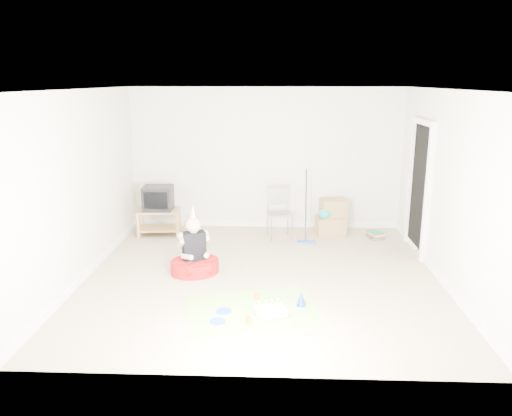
{
  "coord_description": "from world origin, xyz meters",
  "views": [
    {
      "loc": [
        0.19,
        -6.66,
        2.72
      ],
      "look_at": [
        -0.1,
        0.4,
        0.9
      ],
      "focal_mm": 35.0,
      "sensor_mm": 36.0,
      "label": 1
    }
  ],
  "objects_px": {
    "crt_tv": "(158,198)",
    "seated_woman": "(195,258)",
    "cardboard_boxes": "(331,218)",
    "tv_stand": "(159,220)",
    "folding_chair": "(280,214)",
    "birthday_cake": "(271,312)"
  },
  "relations": [
    {
      "from": "cardboard_boxes",
      "to": "birthday_cake",
      "type": "height_order",
      "value": "cardboard_boxes"
    },
    {
      "from": "birthday_cake",
      "to": "tv_stand",
      "type": "bearing_deg",
      "value": 123.14
    },
    {
      "from": "crt_tv",
      "to": "cardboard_boxes",
      "type": "height_order",
      "value": "crt_tv"
    },
    {
      "from": "crt_tv",
      "to": "cardboard_boxes",
      "type": "relative_size",
      "value": 0.79
    },
    {
      "from": "folding_chair",
      "to": "crt_tv",
      "type": "bearing_deg",
      "value": 177.21
    },
    {
      "from": "crt_tv",
      "to": "seated_woman",
      "type": "xyz_separation_m",
      "value": [
        0.93,
        -1.81,
        -0.46
      ]
    },
    {
      "from": "folding_chair",
      "to": "cardboard_boxes",
      "type": "distance_m",
      "value": 0.98
    },
    {
      "from": "folding_chair",
      "to": "birthday_cake",
      "type": "xyz_separation_m",
      "value": [
        -0.12,
        -3.03,
        -0.39
      ]
    },
    {
      "from": "folding_chair",
      "to": "cardboard_boxes",
      "type": "height_order",
      "value": "folding_chair"
    },
    {
      "from": "folding_chair",
      "to": "seated_woman",
      "type": "xyz_separation_m",
      "value": [
        -1.23,
        -1.71,
        -0.22
      ]
    },
    {
      "from": "tv_stand",
      "to": "cardboard_boxes",
      "type": "xyz_separation_m",
      "value": [
        3.1,
        0.15,
        0.03
      ]
    },
    {
      "from": "folding_chair",
      "to": "cardboard_boxes",
      "type": "xyz_separation_m",
      "value": [
        0.93,
        0.26,
        -0.13
      ]
    },
    {
      "from": "tv_stand",
      "to": "birthday_cake",
      "type": "height_order",
      "value": "tv_stand"
    },
    {
      "from": "tv_stand",
      "to": "birthday_cake",
      "type": "distance_m",
      "value": 3.75
    },
    {
      "from": "crt_tv",
      "to": "birthday_cake",
      "type": "distance_m",
      "value": 3.8
    },
    {
      "from": "crt_tv",
      "to": "seated_woman",
      "type": "distance_m",
      "value": 2.09
    },
    {
      "from": "birthday_cake",
      "to": "crt_tv",
      "type": "bearing_deg",
      "value": 123.14
    },
    {
      "from": "tv_stand",
      "to": "folding_chair",
      "type": "distance_m",
      "value": 2.17
    },
    {
      "from": "tv_stand",
      "to": "seated_woman",
      "type": "height_order",
      "value": "seated_woman"
    },
    {
      "from": "cardboard_boxes",
      "to": "birthday_cake",
      "type": "relative_size",
      "value": 1.53
    },
    {
      "from": "tv_stand",
      "to": "seated_woman",
      "type": "distance_m",
      "value": 2.04
    },
    {
      "from": "crt_tv",
      "to": "birthday_cake",
      "type": "height_order",
      "value": "crt_tv"
    }
  ]
}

